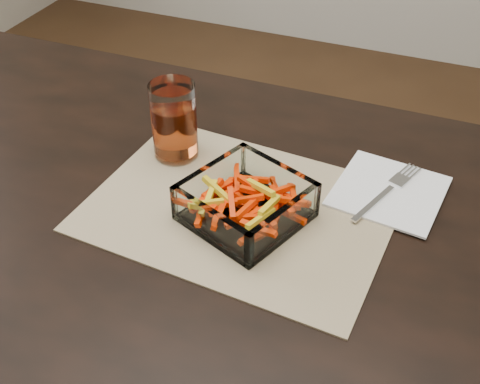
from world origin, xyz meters
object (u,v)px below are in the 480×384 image
at_px(dining_table, 217,275).
at_px(glass_bowl, 246,204).
at_px(tumbler, 174,124).
at_px(fork, 388,190).

distance_m(dining_table, glass_bowl, 0.13).
xyz_separation_m(tumbler, fork, (0.36, 0.03, -0.06)).
xyz_separation_m(dining_table, tumbler, (-0.14, 0.16, 0.15)).
bearing_deg(fork, glass_bowl, -123.41).
distance_m(glass_bowl, tumbler, 0.20).
bearing_deg(tumbler, fork, 4.63).
xyz_separation_m(dining_table, fork, (0.22, 0.18, 0.10)).
xyz_separation_m(glass_bowl, fork, (0.19, 0.14, -0.02)).
relative_size(dining_table, fork, 9.05).
distance_m(dining_table, tumbler, 0.26).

